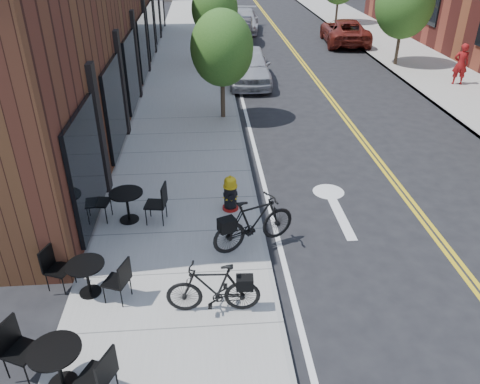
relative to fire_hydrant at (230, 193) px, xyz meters
name	(u,v)px	position (x,y,z in m)	size (l,w,h in m)	color
ground	(272,273)	(0.72, -2.43, -0.56)	(120.00, 120.00, 0.00)	black
sidewalk_near	(186,110)	(-1.28, 7.57, -0.50)	(4.00, 70.00, 0.12)	#9E9B93
building_near	(76,2)	(-5.78, 11.57, 2.94)	(5.00, 28.00, 7.00)	#4A2118
tree_near_a	(222,48)	(0.12, 6.57, 2.05)	(2.20, 2.20, 3.81)	#382B1E
tree_near_b	(215,10)	(0.12, 14.57, 2.16)	(2.30, 2.30, 3.98)	#382B1E
tree_far_b	(405,3)	(9.32, 13.57, 2.50)	(2.80, 2.80, 4.62)	#382B1E
fire_hydrant	(230,193)	(0.00, 0.00, 0.00)	(0.45, 0.45, 0.93)	maroon
bicycle_left	(213,288)	(-0.52, -3.53, 0.07)	(0.48, 1.71, 1.03)	black
bicycle_right	(254,222)	(0.42, -1.57, 0.15)	(0.56, 1.97, 1.19)	black
bistro_set_a	(57,362)	(-2.88, -4.97, 0.06)	(1.84, 1.18, 0.98)	black
bistro_set_b	(87,274)	(-2.88, -2.88, 0.01)	(1.69, 0.98, 0.89)	black
bistro_set_c	(127,202)	(-2.46, -0.33, 0.06)	(1.87, 0.90, 0.99)	black
parked_car_a	(249,66)	(1.52, 11.22, 0.23)	(1.87, 4.64, 1.58)	#AAACB3
parked_car_b	(237,32)	(1.52, 18.90, 0.24)	(1.70, 4.87, 1.60)	black
parked_car_c	(244,21)	(2.32, 23.48, 0.14)	(1.97, 4.84, 1.40)	#B1B2B6
parked_car_far	(345,31)	(8.12, 19.05, 0.18)	(2.44, 5.30, 1.47)	maroon
pedestrian	(461,64)	(10.77, 9.91, 0.45)	(0.65, 0.43, 1.79)	maroon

